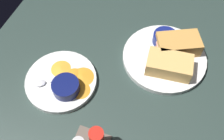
{
  "coord_description": "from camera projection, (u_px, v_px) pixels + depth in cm",
  "views": [
    {
      "loc": [
        -1.05,
        36.46,
        65.14
      ],
      "look_at": [
        12.49,
        -1.74,
        3.0
      ],
      "focal_mm": 40.59,
      "sensor_mm": 36.0,
      "label": 1
    }
  ],
  "objects": [
    {
      "name": "sandwich_half_near",
      "position": [
        169.0,
        65.0,
        0.74
      ],
      "size": [
        13.88,
        8.83,
        4.8
      ],
      "color": "tan",
      "rests_on": "plate_sandwich_main"
    },
    {
      "name": "plate_sandwich_main",
      "position": [
        164.0,
        58.0,
        0.79
      ],
      "size": [
        26.01,
        26.01,
        1.6
      ],
      "primitive_type": "cylinder",
      "color": "silver",
      "rests_on": "ground_plane"
    },
    {
      "name": "plantain_chip_scatter",
      "position": [
        75.0,
        79.0,
        0.74
      ],
      "size": [
        16.48,
        12.8,
        0.6
      ],
      "color": "gold",
      "rests_on": "plate_chips_companion"
    },
    {
      "name": "spoon_by_dark_ramekin",
      "position": [
        166.0,
        56.0,
        0.78
      ],
      "size": [
        4.33,
        9.86,
        0.8
      ],
      "color": "silver",
      "rests_on": "plate_sandwich_main"
    },
    {
      "name": "spoon_by_gravy_ramekin",
      "position": [
        45.0,
        82.0,
        0.73
      ],
      "size": [
        8.88,
        6.95,
        0.8
      ],
      "color": "silver",
      "rests_on": "plate_chips_companion"
    },
    {
      "name": "ramekin_light_gravy",
      "position": [
        66.0,
        87.0,
        0.71
      ],
      "size": [
        7.7,
        7.7,
        3.28
      ],
      "color": "#0C144C",
      "rests_on": "plate_chips_companion"
    },
    {
      "name": "ground_plane",
      "position": [
        150.0,
        95.0,
        0.75
      ],
      "size": [
        110.0,
        110.0,
        3.0
      ],
      "primitive_type": "cube",
      "color": "#283833"
    },
    {
      "name": "ramekin_dark_sauce",
      "position": [
        165.0,
        38.0,
        0.8
      ],
      "size": [
        7.68,
        7.68,
        3.22
      ],
      "color": "navy",
      "rests_on": "plate_sandwich_main"
    },
    {
      "name": "sandwich_half_far",
      "position": [
        178.0,
        44.0,
        0.78
      ],
      "size": [
        15.01,
        12.48,
        4.8
      ],
      "color": "#C68C42",
      "rests_on": "plate_sandwich_main"
    },
    {
      "name": "plate_chips_companion",
      "position": [
        61.0,
        81.0,
        0.75
      ],
      "size": [
        20.96,
        20.96,
        1.6
      ],
      "primitive_type": "cylinder",
      "color": "silver",
      "rests_on": "ground_plane"
    }
  ]
}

